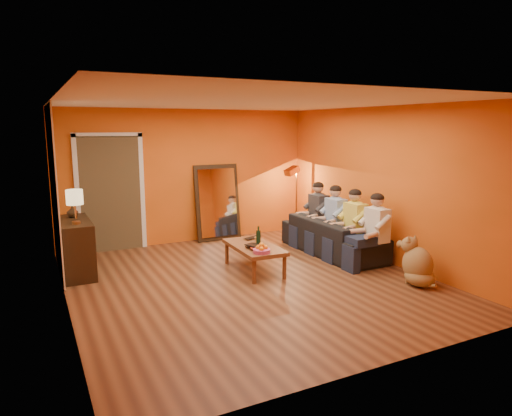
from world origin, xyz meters
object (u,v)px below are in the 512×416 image
person_mid_right (336,219)px  tumbler (257,240)px  dog (418,261)px  coffee_table (254,258)px  laptop (254,238)px  table_lamp (75,207)px  vase (72,212)px  wine_bottle (258,236)px  mirror_frame (217,202)px  sofa (333,236)px  person_mid_left (355,224)px  sideboard (76,247)px  person_far_right (318,214)px  person_far_left (377,231)px  floor_lamp (296,202)px

person_mid_right → tumbler: size_ratio=12.10×
dog → coffee_table: bearing=124.7°
laptop → tumbler: bearing=-123.6°
table_lamp → vase: 0.57m
table_lamp → wine_bottle: 2.77m
coffee_table → mirror_frame: bearing=85.1°
laptop → vase: bearing=140.3°
table_lamp → sofa: bearing=-7.3°
vase → table_lamp: bearing=-90.0°
table_lamp → person_mid_left: 4.51m
coffee_table → person_mid_right: size_ratio=1.00×
sideboard → table_lamp: 0.74m
mirror_frame → wine_bottle: (-0.22, -2.25, -0.18)m
person_far_right → mirror_frame: bearing=141.1°
table_lamp → person_far_left: size_ratio=0.42×
person_far_left → floor_lamp: bearing=90.7°
table_lamp → person_far_left: table_lamp is taller
wine_bottle → person_far_right: bearing=28.6°
table_lamp → dog: bearing=-29.5°
sideboard → sofa: sideboard is taller
person_far_left → person_mid_right: size_ratio=1.00×
floor_lamp → person_mid_left: 1.86m
floor_lamp → dog: bearing=-102.6°
table_lamp → laptop: (2.70, -0.47, -0.67)m
dog → person_mid_right: bearing=75.8°
sideboard → coffee_table: 2.77m
sofa → person_far_right: person_far_right is taller
laptop → person_far_left: bearing=-51.6°
sideboard → laptop: (2.70, -0.77, 0.01)m
mirror_frame → vase: 2.92m
dog → vase: size_ratio=3.94×
person_mid_left → coffee_table: bearing=174.7°
sofa → tumbler: (-1.60, -0.16, 0.15)m
person_far_left → vase: 4.86m
sideboard → person_mid_right: 4.44m
sideboard → coffee_table: (2.52, -1.12, -0.21)m
sofa → person_mid_right: (0.13, 0.10, 0.29)m
sofa → coffee_table: 1.75m
sofa → coffee_table: sofa is taller
floor_lamp → person_far_right: (0.03, -0.76, -0.11)m
person_far_right → vase: 4.40m
sofa → person_mid_right: person_mid_right is taller
sofa → person_far_left: (0.13, -1.00, 0.29)m
sideboard → tumbler: (2.64, -1.00, 0.04)m
table_lamp → sofa: table_lamp is taller
mirror_frame → wine_bottle: size_ratio=4.90×
tumbler → laptop: tumbler is taller
wine_bottle → laptop: bearing=72.0°
sideboard → person_far_right: 4.38m
person_mid_right → floor_lamp: bearing=91.3°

